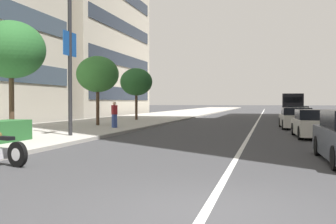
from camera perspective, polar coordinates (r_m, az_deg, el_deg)
ground_plane at (r=6.63m, az=5.24°, el=-13.41°), size 400.00×400.00×0.00m
sidewalk_right_plaza at (r=38.28m, az=-4.44°, el=-1.01°), size 160.00×8.91×0.15m
lane_centre_stripe at (r=41.39m, az=12.39°, el=-0.96°), size 110.00×0.16×0.01m
car_lead_in_lane at (r=20.77m, az=19.65°, el=-1.62°), size 4.21×2.06×1.32m
car_mid_block_traffic at (r=27.45m, az=17.17°, el=-0.86°), size 4.52×1.99×1.32m
car_following_behind at (r=35.30m, az=17.41°, el=-0.38°), size 4.24×1.95×1.34m
delivery_van_ahead at (r=46.75m, az=16.75°, el=0.95°), size 5.68×2.31×2.54m
street_lamp_with_banners at (r=19.62m, az=-12.36°, el=11.18°), size 1.26×2.62×8.18m
street_tree_near_plaza_corner at (r=19.27m, az=-20.78°, el=7.99°), size 2.92×2.92×5.04m
street_tree_mid_sidewalk at (r=27.76m, az=-9.66°, el=5.13°), size 2.79×2.79×4.55m
street_tree_by_lamp_post at (r=35.77m, az=-4.39°, el=4.14°), size 2.77×2.77×4.43m
pedestrian_on_plaza at (r=24.93m, az=-7.39°, el=-0.35°), size 0.47×0.46×1.56m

